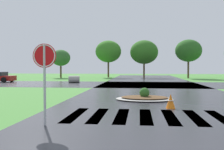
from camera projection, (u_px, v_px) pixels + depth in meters
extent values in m
cube|color=#2B2B30|center=(160.00, 101.00, 13.82)|extent=(10.35, 80.00, 0.01)
cube|color=#2B2B30|center=(150.00, 85.00, 26.13)|extent=(90.00, 9.32, 0.01)
cube|color=white|center=(75.00, 115.00, 9.83)|extent=(0.45, 3.09, 0.01)
cube|color=white|center=(98.00, 115.00, 9.73)|extent=(0.45, 3.09, 0.01)
cube|color=white|center=(122.00, 116.00, 9.64)|extent=(0.45, 3.09, 0.01)
cube|color=white|center=(146.00, 116.00, 9.54)|extent=(0.45, 3.09, 0.01)
cube|color=white|center=(170.00, 117.00, 9.44)|extent=(0.45, 3.09, 0.01)
cube|color=white|center=(195.00, 117.00, 9.35)|extent=(0.45, 3.09, 0.01)
cube|color=white|center=(220.00, 118.00, 9.25)|extent=(0.45, 3.09, 0.01)
cylinder|color=#B2B5BA|center=(45.00, 86.00, 8.01)|extent=(0.08, 0.08, 2.53)
cylinder|color=red|center=(44.00, 56.00, 7.98)|extent=(0.76, 0.04, 0.76)
torus|color=white|center=(44.00, 56.00, 7.98)|extent=(0.73, 0.06, 0.73)
ellipsoid|color=#9E9B93|center=(144.00, 99.00, 14.24)|extent=(3.20, 2.33, 0.12)
ellipsoid|color=brown|center=(144.00, 97.00, 14.24)|extent=(2.62, 1.91, 0.10)
sphere|color=#2D6023|center=(144.00, 93.00, 14.23)|extent=(0.56, 0.56, 0.56)
cylinder|color=black|center=(4.00, 80.00, 29.38)|extent=(0.64, 0.23, 0.64)
cylinder|color=black|center=(12.00, 79.00, 31.25)|extent=(0.64, 0.23, 0.64)
cylinder|color=#9E9B93|center=(74.00, 79.00, 29.07)|extent=(1.38, 1.05, 0.81)
cone|color=orange|center=(171.00, 101.00, 11.31)|extent=(0.41, 0.41, 0.65)
torus|color=white|center=(171.00, 100.00, 11.31)|extent=(0.26, 0.26, 0.04)
cube|color=orange|center=(171.00, 108.00, 11.32)|extent=(0.36, 0.36, 0.03)
cylinder|color=#4C3823|center=(61.00, 71.00, 41.71)|extent=(0.28, 0.28, 2.20)
ellipsoid|color=#31622C|center=(61.00, 58.00, 41.64)|extent=(3.11, 3.11, 2.65)
cylinder|color=#4C3823|center=(108.00, 69.00, 43.14)|extent=(0.28, 0.28, 2.88)
ellipsoid|color=#377724|center=(108.00, 51.00, 43.03)|extent=(4.36, 4.36, 3.70)
cylinder|color=#4C3823|center=(144.00, 70.00, 42.50)|extent=(0.28, 0.28, 2.64)
ellipsoid|color=#2F6620|center=(144.00, 52.00, 42.40)|extent=(4.65, 4.65, 3.96)
cylinder|color=#4C3823|center=(188.00, 69.00, 40.02)|extent=(0.28, 0.28, 2.92)
ellipsoid|color=#295C21|center=(188.00, 51.00, 39.93)|extent=(4.11, 4.11, 3.50)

